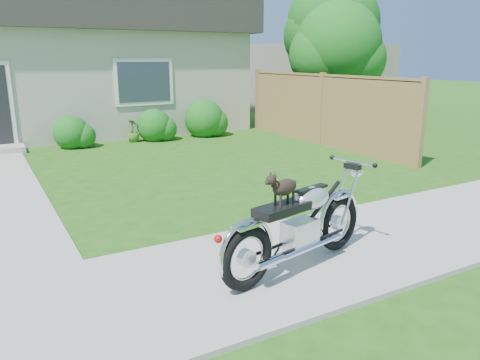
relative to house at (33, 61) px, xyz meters
name	(u,v)px	position (x,y,z in m)	size (l,w,h in m)	color
ground	(195,284)	(0.00, -11.99, -2.16)	(80.00, 80.00, 0.00)	#235114
sidewalk	(195,282)	(0.00, -11.99, -2.14)	(24.00, 2.20, 0.04)	#9E9B93
walkway	(4,188)	(-1.50, -6.99, -2.14)	(1.20, 8.00, 0.03)	#9E9B93
house	(33,61)	(0.00, 0.00, 0.00)	(12.60, 7.03, 4.50)	beige
fence	(322,109)	(6.30, -6.24, -1.22)	(0.12, 6.62, 1.90)	olive
tree_near	(343,49)	(8.09, -4.93, 0.36)	(2.62, 2.56, 3.93)	#3D2B1C
tree_far	(336,29)	(9.97, -2.41, 1.11)	(3.32, 3.32, 5.09)	#3D2B1C
shrub_row	(83,130)	(0.62, -3.49, -1.73)	(10.77, 1.17, 1.17)	#195F19
potted_plant_right	(133,130)	(1.98, -3.44, -1.84)	(0.36, 0.36, 0.64)	#3A701E
motorcycle_with_dog	(300,224)	(1.15, -12.25, -1.62)	(2.20, 0.80, 1.13)	black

